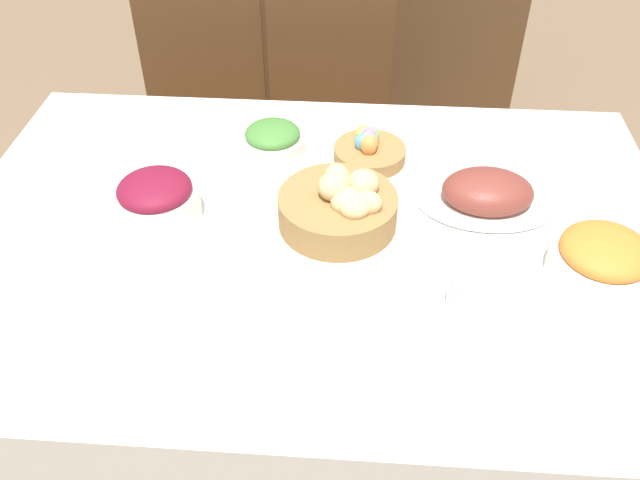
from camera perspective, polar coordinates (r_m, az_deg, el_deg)
ground_plane at (r=2.00m, az=-0.42°, el=-15.33°), size 12.00×12.00×0.00m
dining_table at (r=1.71m, az=-0.48°, el=-8.48°), size 1.58×1.10×0.73m
chair_far_left at (r=2.38m, az=-9.89°, el=10.90°), size 0.45×0.45×0.94m
chair_far_center at (r=2.32m, az=0.54°, el=10.69°), size 0.43×0.43×0.94m
sideboard at (r=2.98m, az=3.86°, el=17.44°), size 1.22×0.44×0.98m
bread_basket at (r=1.44m, az=1.74°, el=2.89°), size 0.26×0.26×0.13m
egg_basket at (r=1.66m, az=4.15°, el=7.66°), size 0.18×0.18×0.08m
ham_platter at (r=1.55m, az=13.90°, el=3.81°), size 0.31×0.22×0.09m
green_salad_bowl at (r=1.68m, az=-4.00°, el=8.37°), size 0.16×0.16×0.08m
carrot_bowl at (r=1.42m, az=22.73°, el=-1.50°), size 0.21×0.21×0.10m
beet_salad_bowl at (r=1.50m, az=-13.63°, el=3.43°), size 0.19×0.19×0.10m
dinner_plate at (r=1.19m, az=2.55°, el=-10.65°), size 0.23×0.23×0.01m
fork at (r=1.20m, az=-4.33°, el=-10.32°), size 0.01×0.16×0.00m
knife at (r=1.20m, az=9.44°, el=-10.97°), size 0.01×0.16×0.00m
spoon at (r=1.20m, az=10.89°, el=-11.00°), size 0.01×0.16×0.00m
drinking_cup at (r=1.28m, az=12.43°, el=-4.49°), size 0.08×0.08×0.08m
butter_dish at (r=1.33m, az=-8.49°, el=-3.25°), size 0.10×0.06×0.03m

